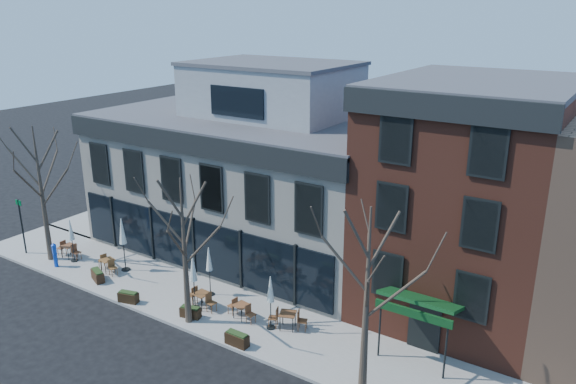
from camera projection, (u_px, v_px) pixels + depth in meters
The scene contains 24 objects.
ground at pixel (197, 276), 31.06m from camera, with size 120.00×120.00×0.00m, color black.
sidewalk_front at pixel (217, 308), 27.64m from camera, with size 33.50×4.70×0.15m, color gray.
sidewalk_side at pixel (138, 207), 41.66m from camera, with size 4.50×12.00×0.15m, color gray.
corner_building at pixel (251, 173), 33.57m from camera, with size 18.39×10.39×11.10m.
red_brick_building at pixel (469, 197), 26.50m from camera, with size 8.20×11.78×11.18m.
tree_corner at pixel (42, 193), 31.60m from camera, with size 3.93×3.98×7.92m.
tree_mid at pixel (185, 250), 25.20m from camera, with size 3.50×3.55×7.04m.
tree_right at pixel (367, 300), 20.45m from camera, with size 3.72×3.77×7.48m.
sign_pole at pixel (22, 223), 33.09m from camera, with size 0.50×0.10×3.40m.
call_box at pixel (55, 254), 31.68m from camera, with size 0.29×0.29×1.45m.
cafe_set_0 at pixel (69, 250), 32.94m from camera, with size 1.79×0.74×0.94m.
cafe_set_1 at pixel (108, 264), 31.18m from camera, with size 1.73×0.82×0.89m.
cafe_set_3 at pixel (202, 298), 27.43m from camera, with size 1.82×0.78×0.95m.
cafe_set_4 at pixel (241, 310), 26.47m from camera, with size 1.71×0.76×0.88m.
cafe_set_5 at pixel (288, 319), 25.60m from camera, with size 1.87×1.09×0.97m.
umbrella_0 at pixel (71, 232), 32.04m from camera, with size 0.41×0.41×2.56m.
umbrella_1 at pixel (122, 234), 30.82m from camera, with size 0.49×0.49×3.07m.
umbrella_2 at pixel (209, 262), 28.22m from camera, with size 0.42×0.42×2.62m.
umbrella_3 at pixel (193, 271), 26.85m from camera, with size 0.46×0.46×2.88m.
umbrella_4 at pixel (271, 292), 25.21m from camera, with size 0.42×0.42×2.62m.
planter_0 at pixel (98, 275), 30.19m from camera, with size 1.17×0.82×0.61m.
planter_1 at pixel (128, 297), 27.98m from camera, with size 1.09×0.66×0.57m.
planter_2 at pixel (190, 312), 26.61m from camera, with size 1.05×0.61×0.55m.
planter_3 at pixel (237, 339), 24.40m from camera, with size 1.08×0.44×0.61m.
Camera 1 is at (19.57, -20.71, 14.15)m, focal length 35.00 mm.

